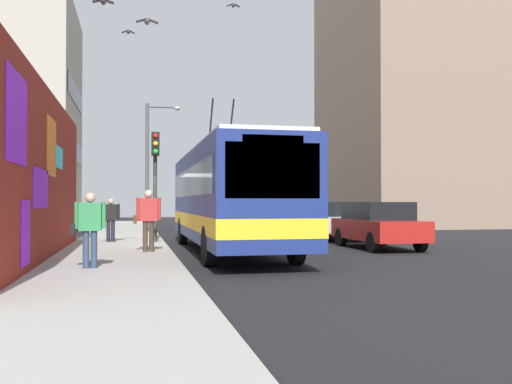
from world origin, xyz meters
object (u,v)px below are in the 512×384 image
Objects in this scene: pedestrian_near_wall at (90,224)px; traffic_light at (155,167)px; parked_car_silver at (326,219)px; street_lamp at (151,158)px; city_bus at (229,195)px; parked_car_champagne at (291,216)px; parked_car_red at (378,224)px; pedestrian_midblock at (110,217)px; pedestrian_at_curb at (148,215)px.

traffic_light is (7.64, -1.69, 1.71)m from pedestrian_near_wall.
street_lamp reaches higher than parked_car_silver.
city_bus is 2.49× the size of parked_car_champagne.
parked_car_champagne is at bearing -0.00° from parked_car_red.
traffic_light is at bearing 110.27° from parked_car_silver.
pedestrian_near_wall is at bearing 119.41° from parked_car_red.
pedestrian_midblock is 0.25× the size of street_lamp.
street_lamp is at bearing -0.70° from traffic_light.
pedestrian_near_wall is (-3.80, 1.35, -0.11)m from pedestrian_at_curb.
parked_car_champagne is 14.16m from pedestrian_at_curb.
parked_car_red is 1.07× the size of traffic_light.
pedestrian_at_curb reaches higher than parked_car_red.
city_bus is 2.33× the size of parked_car_silver.
parked_car_silver is at bearing -123.92° from street_lamp.
city_bus is 10.91m from street_lamp.
parked_car_champagne is at bearing 0.00° from parked_car_silver.
traffic_light is (-2.71, 7.35, 1.97)m from parked_car_silver.
parked_car_silver is (5.26, -0.00, 0.00)m from parked_car_red.
pedestrian_midblock is (3.52, 3.71, -0.76)m from city_bus.
parked_car_champagne is at bearing -86.46° from street_lamp.
pedestrian_at_curb reaches higher than parked_car_silver.
city_bus is 6.11m from pedestrian_near_wall.
street_lamp is (7.59, -0.09, 0.94)m from traffic_light.
city_bus is at bearing -143.84° from traffic_light.
parked_car_champagne is 1.17× the size of traffic_light.
pedestrian_near_wall is at bearing 140.73° from city_bus.
city_bus is at bearing 137.40° from parked_car_silver.
parked_car_red is 7.81m from pedestrian_at_curb.
city_bus is 6.44× the size of pedestrian_at_curb.
pedestrian_near_wall is at bearing 138.87° from parked_car_silver.
traffic_light is at bearing -110.46° from pedestrian_midblock.
parked_car_silver is at bearing -0.00° from parked_car_red.
pedestrian_at_curb is 1.14× the size of pedestrian_midblock.
traffic_light is (2.54, 7.35, 1.98)m from parked_car_red.
pedestrian_near_wall is 15.56m from street_lamp.
parked_car_champagne is 2.59× the size of pedestrian_at_curb.
city_bus is 3.78m from traffic_light.
street_lamp is at bearing -6.67° from pedestrian_near_wall.
parked_car_silver is at bearing -42.60° from city_bus.
pedestrian_near_wall is at bearing 150.04° from parked_car_champagne.
pedestrian_midblock is 0.40× the size of traffic_light.
parked_car_silver is 5.33m from parked_car_champagne.
city_bus reaches higher than pedestrian_midblock.
traffic_light is (-0.58, -1.56, 1.76)m from pedestrian_midblock.
pedestrian_at_curb is at bearing 174.89° from traffic_light.
traffic_light is at bearing 36.16° from city_bus.
parked_car_silver is 2.77× the size of pedestrian_at_curb.
traffic_light reaches higher than pedestrian_midblock.
pedestrian_at_curb is (-1.29, 7.69, 0.37)m from parked_car_red.
street_lamp reaches higher than city_bus.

